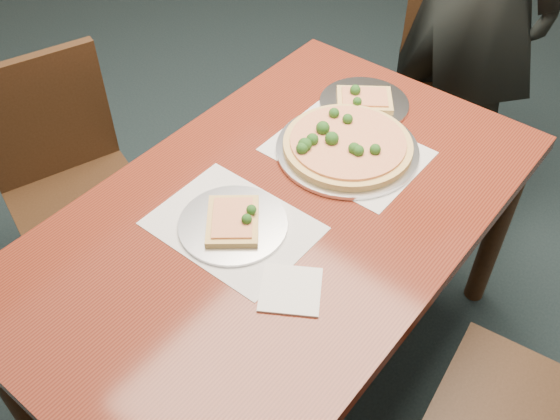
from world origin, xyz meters
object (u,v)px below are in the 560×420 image
Objects in this scene: pizza_pan at (346,145)px; slice_plate_near at (233,222)px; chair_far at (447,86)px; slice_plate_far at (364,101)px; dining_table at (280,234)px; chair_left at (69,177)px.

pizza_pan is 0.43m from slice_plate_near.
pizza_pan is 1.47× the size of slice_plate_near.
chair_far is 1.27m from slice_plate_near.
pizza_pan is 1.47× the size of slice_plate_far.
chair_left reaches higher than dining_table.
chair_left is at bearing -178.43° from slice_plate_near.
slice_plate_far is at bearing -112.77° from chair_far.
dining_table is 0.33m from pizza_pan.
dining_table is at bearing -80.59° from slice_plate_far.
pizza_pan reaches higher than slice_plate_far.
chair_left is 0.94m from pizza_pan.
dining_table is at bearing -107.30° from chair_far.
chair_left is at bearing -169.98° from dining_table.
pizza_pan is (-0.00, 0.30, 0.11)m from dining_table.
slice_plate_near is (-0.06, -0.12, 0.11)m from dining_table.
chair_far is 3.25× the size of slice_plate_far.
dining_table is 3.65× the size of pizza_pan.
chair_far is (-0.07, 1.13, -0.14)m from dining_table.
pizza_pan is 0.24m from slice_plate_far.
chair_left is 3.25× the size of slice_plate_near.
slice_plate_near is (-0.06, -0.42, -0.01)m from pizza_pan.
slice_plate_far reaches higher than slice_plate_near.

